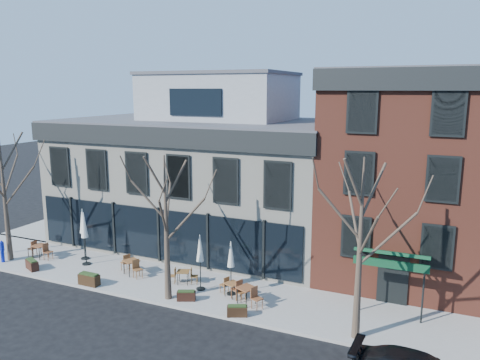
% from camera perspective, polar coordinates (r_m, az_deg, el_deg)
% --- Properties ---
extents(ground, '(120.00, 120.00, 0.00)m').
position_cam_1_polar(ground, '(28.33, -9.63, -10.17)').
color(ground, black).
rests_on(ground, ground).
extents(sidewalk_front, '(33.50, 4.70, 0.15)m').
position_cam_1_polar(sidewalk_front, '(25.02, -6.02, -12.82)').
color(sidewalk_front, gray).
rests_on(sidewalk_front, ground).
extents(sidewalk_side, '(4.50, 12.00, 0.15)m').
position_cam_1_polar(sidewalk_side, '(39.49, -18.57, -4.37)').
color(sidewalk_side, gray).
rests_on(sidewalk_side, ground).
extents(corner_building, '(18.39, 10.39, 11.10)m').
position_cam_1_polar(corner_building, '(31.22, -4.69, 0.95)').
color(corner_building, beige).
rests_on(corner_building, ground).
extents(red_brick_building, '(8.20, 11.78, 11.18)m').
position_cam_1_polar(red_brick_building, '(27.36, 19.74, 0.84)').
color(red_brick_building, brown).
rests_on(red_brick_building, ground).
extents(tree_corner, '(3.93, 3.98, 7.92)m').
position_cam_1_polar(tree_corner, '(30.44, -26.80, -1.39)').
color(tree_corner, '#382B21').
rests_on(tree_corner, sidewalk_front).
extents(tree_mid, '(3.50, 3.55, 7.04)m').
position_cam_1_polar(tree_mid, '(22.45, -8.97, -5.60)').
color(tree_mid, '#382B21').
rests_on(tree_mid, sidewalk_front).
extents(tree_right, '(3.72, 3.77, 7.48)m').
position_cam_1_polar(tree_right, '(19.25, 14.44, -7.95)').
color(tree_right, '#382B21').
rests_on(tree_right, sidewalk_front).
extents(call_box, '(0.26, 0.26, 1.33)m').
position_cam_1_polar(call_box, '(31.06, -27.01, -7.67)').
color(call_box, '#0C1D9F').
rests_on(call_box, sidewalk_front).
extents(cafe_set_0, '(1.89, 0.80, 0.98)m').
position_cam_1_polar(cafe_set_0, '(30.91, -23.20, -7.82)').
color(cafe_set_0, brown).
rests_on(cafe_set_0, sidewalk_front).
extents(cafe_set_2, '(1.88, 1.21, 0.98)m').
position_cam_1_polar(cafe_set_2, '(26.74, -13.10, -10.11)').
color(cafe_set_2, brown).
rests_on(cafe_set_2, sidewalk_front).
extents(cafe_set_3, '(1.60, 0.93, 0.83)m').
position_cam_1_polar(cafe_set_3, '(25.12, -6.93, -11.50)').
color(cafe_set_3, brown).
rests_on(cafe_set_3, sidewalk_front).
extents(cafe_set_4, '(1.66, 1.02, 0.86)m').
position_cam_1_polar(cafe_set_4, '(23.49, -0.91, -13.02)').
color(cafe_set_4, brown).
rests_on(cafe_set_4, sidewalk_front).
extents(cafe_set_5, '(1.94, 1.21, 1.01)m').
position_cam_1_polar(cafe_set_5, '(22.75, 0.80, -13.65)').
color(cafe_set_5, brown).
rests_on(cafe_set_5, sidewalk_front).
extents(umbrella_0, '(0.50, 0.50, 3.10)m').
position_cam_1_polar(umbrella_0, '(29.28, -18.61, -5.08)').
color(umbrella_0, black).
rests_on(umbrella_0, sidewalk_front).
extents(umbrella_1, '(0.50, 0.50, 3.12)m').
position_cam_1_polar(umbrella_1, '(28.35, -18.46, -5.56)').
color(umbrella_1, black).
rests_on(umbrella_1, sidewalk_front).
extents(umbrella_3, '(0.46, 0.46, 2.89)m').
position_cam_1_polar(umbrella_3, '(23.74, -4.90, -8.65)').
color(umbrella_3, black).
rests_on(umbrella_3, sidewalk_front).
extents(umbrella_4, '(0.44, 0.44, 2.74)m').
position_cam_1_polar(umbrella_4, '(23.17, -1.12, -9.38)').
color(umbrella_4, black).
rests_on(umbrella_4, sidewalk_front).
extents(planter_0, '(1.11, 0.80, 0.58)m').
position_cam_1_polar(planter_0, '(29.28, -24.02, -9.38)').
color(planter_0, black).
rests_on(planter_0, sidewalk_front).
extents(planter_1, '(1.13, 0.45, 0.63)m').
position_cam_1_polar(planter_1, '(26.03, -17.92, -11.42)').
color(planter_1, '#301F10').
rests_on(planter_1, sidewalk_front).
extents(planter_2, '(0.95, 0.68, 0.49)m').
position_cam_1_polar(planter_2, '(23.32, -6.57, -13.82)').
color(planter_2, black).
rests_on(planter_2, sidewalk_front).
extents(planter_3, '(0.98, 0.70, 0.51)m').
position_cam_1_polar(planter_3, '(21.76, -0.34, -15.64)').
color(planter_3, black).
rests_on(planter_3, sidewalk_front).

